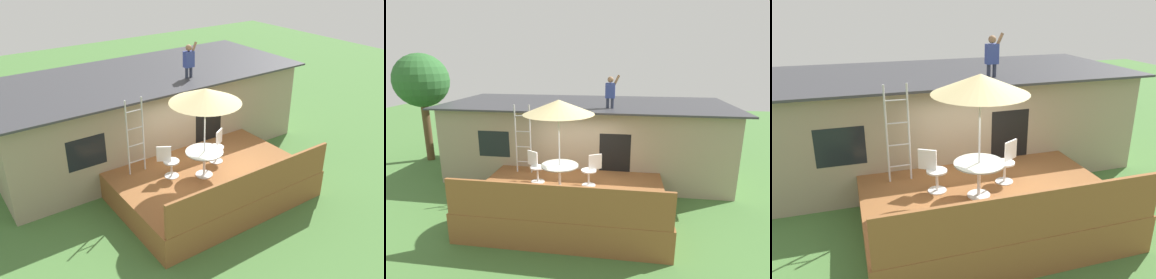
% 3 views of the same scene
% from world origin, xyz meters
% --- Properties ---
extents(ground_plane, '(40.00, 40.00, 0.00)m').
position_xyz_m(ground_plane, '(0.00, 0.00, 0.00)').
color(ground_plane, '#477538').
extents(house, '(10.50, 4.50, 2.75)m').
position_xyz_m(house, '(-0.00, 3.60, 1.38)').
color(house, gray).
rests_on(house, ground).
extents(deck, '(5.29, 3.84, 0.80)m').
position_xyz_m(deck, '(0.00, 0.00, 0.40)').
color(deck, brown).
rests_on(deck, ground).
extents(deck_railing, '(5.19, 0.08, 0.90)m').
position_xyz_m(deck_railing, '(0.00, -1.87, 1.25)').
color(deck_railing, brown).
rests_on(deck_railing, deck).
extents(patio_table, '(1.04, 1.04, 0.74)m').
position_xyz_m(patio_table, '(-0.26, -0.14, 1.39)').
color(patio_table, silver).
rests_on(patio_table, deck).
extents(patio_umbrella, '(1.90, 1.90, 2.54)m').
position_xyz_m(patio_umbrella, '(-0.26, -0.14, 3.15)').
color(patio_umbrella, silver).
rests_on(patio_umbrella, deck).
extents(step_ladder, '(0.52, 0.04, 2.20)m').
position_xyz_m(step_ladder, '(-1.70, 1.08, 1.90)').
color(step_ladder, silver).
rests_on(step_ladder, deck).
extents(person_figure, '(0.47, 0.20, 1.11)m').
position_xyz_m(person_figure, '(0.96, 2.37, 3.36)').
color(person_figure, '#33384C').
rests_on(person_figure, house).
extents(patio_chair_left, '(0.57, 0.44, 0.92)m').
position_xyz_m(patio_chair_left, '(-1.10, 0.37, 1.26)').
color(patio_chair_left, silver).
rests_on(patio_chair_left, deck).
extents(patio_chair_right, '(0.58, 0.44, 0.92)m').
position_xyz_m(patio_chair_right, '(0.56, 0.33, 1.26)').
color(patio_chair_right, silver).
rests_on(patio_chair_right, deck).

